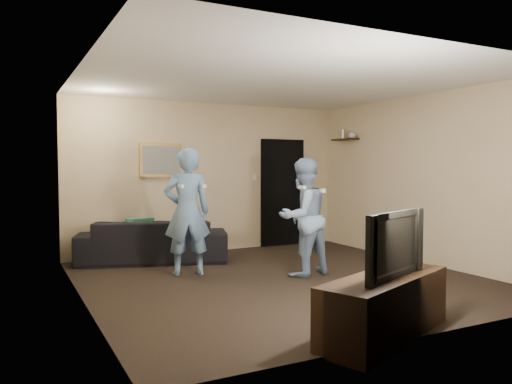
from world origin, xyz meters
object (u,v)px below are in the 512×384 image
wii_player_left (187,212)px  wii_player_right (303,217)px  television (386,244)px  sofa (153,240)px  tv_console (385,307)px

wii_player_left → wii_player_right: size_ratio=1.09×
television → sofa: bearing=80.2°
tv_console → television: 0.57m
sofa → wii_player_right: bearing=147.5°
wii_player_left → sofa: bearing=98.3°
tv_console → wii_player_left: wii_player_left is taller
tv_console → television: television is taller
wii_player_left → wii_player_right: 1.59m
tv_console → sofa: bearing=80.2°
sofa → wii_player_left: size_ratio=1.30×
television → wii_player_left: size_ratio=0.58×
television → wii_player_right: wii_player_right is taller
tv_console → wii_player_right: size_ratio=0.97×
wii_player_right → television: bearing=-105.4°
sofa → tv_console: 4.39m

